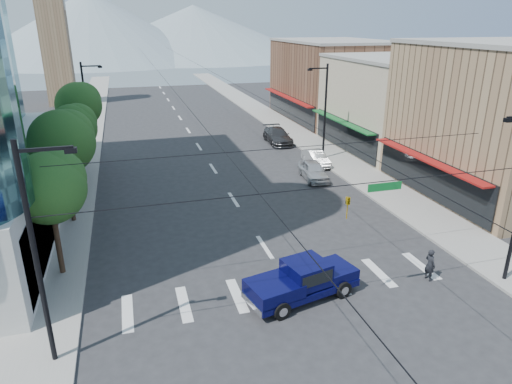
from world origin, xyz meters
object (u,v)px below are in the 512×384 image
parked_car_near (313,171)px  parked_car_mid (316,158)px  pickup_truck (302,280)px  pedestrian (430,265)px  parked_car_far (278,136)px

parked_car_near → parked_car_mid: (1.80, 3.67, -0.08)m
pickup_truck → parked_car_mid: (9.24, 19.96, -0.31)m
pickup_truck → parked_car_near: (7.44, 16.29, -0.23)m
parked_car_near → parked_car_mid: size_ratio=1.08×
pickup_truck → pedestrian: 6.95m
parked_car_far → pickup_truck: bearing=-104.1°
pedestrian → parked_car_mid: (2.29, 20.22, -0.19)m
pickup_truck → parked_car_near: bearing=52.3°
pedestrian → parked_car_far: 28.97m
pickup_truck → parked_car_far: pickup_truck is taller
pickup_truck → pedestrian: bearing=-15.4°
pickup_truck → parked_car_mid: pickup_truck is taller
parked_car_far → parked_car_mid: bearing=-82.3°
parked_car_near → parked_car_mid: parked_car_near is taller
parked_car_mid → parked_car_far: (-0.83, 8.70, 0.13)m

